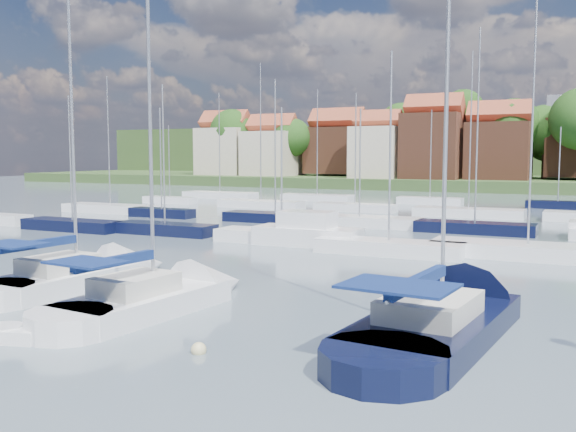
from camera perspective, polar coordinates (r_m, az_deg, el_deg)
The scene contains 10 objects.
ground at distance 59.47m, azimuth 14.34°, elevation -0.38°, with size 260.00×260.00×0.00m, color #495A63.
sailboat_left at distance 31.09m, azimuth -17.06°, elevation -5.11°, with size 3.78×11.56×15.47m.
sailboat_centre at distance 25.74m, azimuth -10.66°, elevation -7.16°, with size 3.98×11.20×14.93m.
sailboat_navy at distance 23.29m, azimuth 14.44°, elevation -8.62°, with size 4.83×13.75×18.57m.
tender at distance 22.89m, azimuth -23.89°, elevation -9.53°, with size 2.78×1.85×0.55m.
buoy_c at distance 25.15m, azimuth -17.32°, elevation -8.46°, with size 0.42×0.42×0.42m, color #D85914.
buoy_d at distance 19.91m, azimuth -7.94°, elevation -11.98°, with size 0.47×0.47×0.47m, color beige.
buoy_e at distance 26.84m, azimuth 13.01°, elevation -7.46°, with size 0.55×0.55×0.55m, color #D85914.
marina_field at distance 54.33m, azimuth 15.30°, elevation -0.50°, with size 79.62×41.41×15.93m.
far_shore_town at distance 150.97m, azimuth 22.27°, elevation 4.63°, with size 212.46×90.00×22.27m.
Camera 1 is at (11.65, -18.01, 5.98)m, focal length 40.00 mm.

